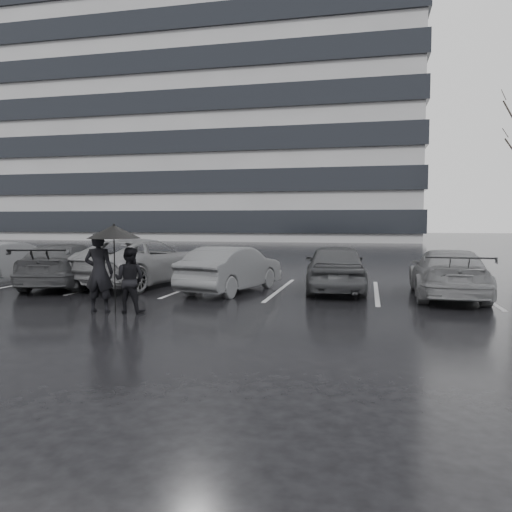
{
  "coord_description": "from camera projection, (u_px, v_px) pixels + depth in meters",
  "views": [
    {
      "loc": [
        3.15,
        -12.11,
        2.04
      ],
      "look_at": [
        0.19,
        1.0,
        1.1
      ],
      "focal_mm": 35.0,
      "sensor_mm": 36.0,
      "label": 1
    }
  ],
  "objects": [
    {
      "name": "ground",
      "position": [
        240.0,
        302.0,
        12.62
      ],
      "size": [
        160.0,
        160.0,
        0.0
      ],
      "primitive_type": "plane",
      "color": "black",
      "rests_on": "ground"
    },
    {
      "name": "office_building",
      "position": [
        167.0,
        124.0,
        63.17
      ],
      "size": [
        61.0,
        26.0,
        29.0
      ],
      "color": "gray",
      "rests_on": "ground"
    },
    {
      "name": "car_main",
      "position": [
        335.0,
        267.0,
        14.51
      ],
      "size": [
        2.1,
        4.29,
        1.41
      ],
      "primitive_type": "imported",
      "rotation": [
        0.0,
        0.0,
        3.25
      ],
      "color": "black",
      "rests_on": "ground"
    },
    {
      "name": "car_west_a",
      "position": [
        232.0,
        269.0,
        14.43
      ],
      "size": [
        2.31,
        4.21,
        1.31
      ],
      "primitive_type": "imported",
      "rotation": [
        0.0,
        0.0,
        2.9
      ],
      "color": "#2F2F32",
      "rests_on": "ground"
    },
    {
      "name": "car_west_b",
      "position": [
        141.0,
        262.0,
        16.01
      ],
      "size": [
        3.21,
        5.65,
        1.49
      ],
      "primitive_type": "imported",
      "rotation": [
        0.0,
        0.0,
        3.0
      ],
      "color": "#4E4E51",
      "rests_on": "ground"
    },
    {
      "name": "car_west_c",
      "position": [
        67.0,
        265.0,
        15.58
      ],
      "size": [
        2.98,
        4.97,
        1.35
      ],
      "primitive_type": "imported",
      "rotation": [
        0.0,
        0.0,
        3.39
      ],
      "color": "black",
      "rests_on": "ground"
    },
    {
      "name": "car_west_d",
      "position": [
        14.0,
        261.0,
        17.2
      ],
      "size": [
        2.63,
        4.27,
        1.33
      ],
      "primitive_type": "imported",
      "rotation": [
        0.0,
        0.0,
        2.81
      ],
      "color": "#2F2F32",
      "rests_on": "ground"
    },
    {
      "name": "car_east",
      "position": [
        448.0,
        273.0,
        13.32
      ],
      "size": [
        1.93,
        4.51,
        1.3
      ],
      "primitive_type": "imported",
      "rotation": [
        0.0,
        0.0,
        3.12
      ],
      "color": "#4E4E51",
      "rests_on": "ground"
    },
    {
      "name": "pedestrian_left",
      "position": [
        99.0,
        272.0,
        11.16
      ],
      "size": [
        0.71,
        0.51,
        1.79
      ],
      "primitive_type": "imported",
      "rotation": [
        0.0,
        0.0,
        3.28
      ],
      "color": "black",
      "rests_on": "ground"
    },
    {
      "name": "pedestrian_right",
      "position": [
        130.0,
        280.0,
        11.12
      ],
      "size": [
        0.72,
        0.57,
        1.46
      ],
      "primitive_type": "imported",
      "rotation": [
        0.0,
        0.0,
        3.16
      ],
      "color": "black",
      "rests_on": "ground"
    },
    {
      "name": "umbrella",
      "position": [
        114.0,
        232.0,
        10.99
      ],
      "size": [
        1.17,
        1.17,
        1.99
      ],
      "color": "black",
      "rests_on": "ground"
    },
    {
      "name": "stall_stripes",
      "position": [
        235.0,
        288.0,
        15.23
      ],
      "size": [
        19.72,
        5.0,
        0.0
      ],
      "color": "#ADADB0",
      "rests_on": "ground"
    }
  ]
}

